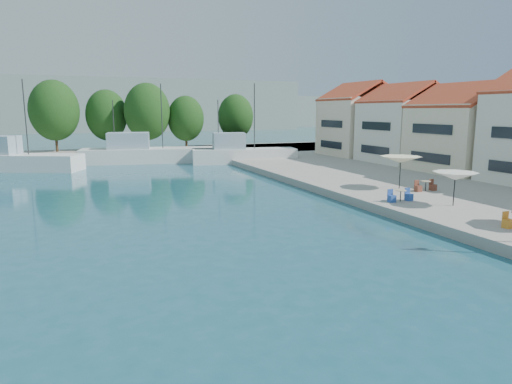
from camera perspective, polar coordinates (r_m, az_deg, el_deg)
name	(u,v)px	position (r m, az deg, el deg)	size (l,w,h in m)	color
quay_right	(472,179)	(46.28, 25.38, 1.45)	(32.00, 92.00, 0.60)	gray
quay_far	(102,155)	(68.38, -18.64, 4.42)	(90.00, 16.00, 0.60)	gray
hill_west	(6,105)	(162.02, -28.74, 9.48)	(180.00, 40.00, 16.00)	gray
hill_east	(208,111)	(188.26, -5.98, 9.98)	(140.00, 40.00, 12.00)	gray
building_04	(467,126)	(49.39, 24.83, 7.49)	(9.00, 8.80, 9.20)	beige
building_05	(405,121)	(55.96, 18.12, 8.38)	(8.40, 8.80, 9.70)	silver
building_06	(360,118)	(63.13, 12.85, 8.99)	(9.00, 8.80, 10.20)	beige
trawler_02	(14,161)	(56.60, -28.01, 3.45)	(14.00, 9.22, 10.20)	silver
trawler_03	(146,154)	(59.46, -13.57, 4.63)	(17.22, 7.25, 10.20)	silver
trawler_04	(242,155)	(57.29, -1.80, 4.71)	(13.32, 5.79, 10.20)	silver
tree_04	(54,110)	(72.19, -23.92, 9.30)	(6.91, 6.91, 10.22)	#3F2B19
tree_05	(107,115)	(73.13, -18.17, 9.12)	(6.09, 6.09, 9.02)	#3F2B19
tree_06	(147,112)	(70.09, -13.45, 9.74)	(6.70, 6.70, 9.92)	#3F2B19
tree_07	(186,119)	(71.13, -8.77, 9.07)	(5.49, 5.49, 8.12)	#3F2B19
tree_08	(236,117)	(75.27, -2.56, 9.40)	(5.75, 5.75, 8.51)	#3F2B19
umbrella_white	(455,176)	(31.09, 23.65, 1.84)	(2.75, 2.75, 2.14)	black
umbrella_cream	(401,160)	(36.60, 17.64, 3.89)	(3.14, 3.14, 2.48)	black
cafe_table_02	(400,197)	(31.60, 17.61, -0.61)	(1.82, 0.70, 0.76)	black
cafe_table_03	(426,187)	(36.26, 20.44, 0.56)	(1.82, 0.70, 0.76)	black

